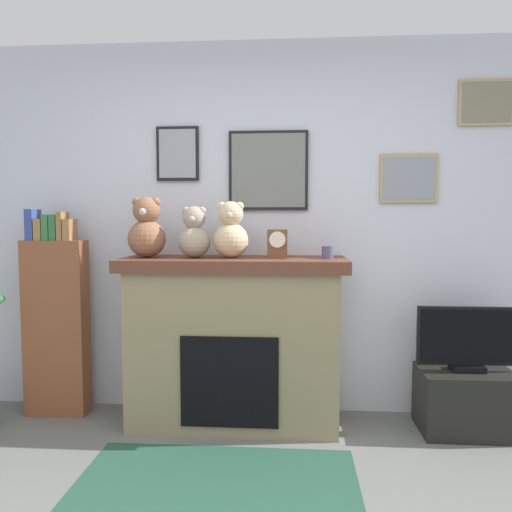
{
  "coord_description": "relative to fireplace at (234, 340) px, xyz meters",
  "views": [
    {
      "loc": [
        0.17,
        -1.57,
        1.36
      ],
      "look_at": [
        -0.07,
        1.68,
        1.13
      ],
      "focal_mm": 34.96,
      "sensor_mm": 36.0,
      "label": 1
    }
  ],
  "objects": [
    {
      "name": "back_wall",
      "position": [
        0.22,
        0.32,
        0.74
      ],
      "size": [
        5.2,
        0.15,
        2.6
      ],
      "color": "silver",
      "rests_on": "ground_plane"
    },
    {
      "name": "teddy_bear_brown",
      "position": [
        -0.02,
        -0.02,
        0.72
      ],
      "size": [
        0.23,
        0.23,
        0.37
      ],
      "color": "#D1B98F",
      "rests_on": "fireplace"
    },
    {
      "name": "area_rug",
      "position": [
        0.0,
        -0.94,
        -0.56
      ],
      "size": [
        1.47,
        1.14,
        0.01
      ],
      "primitive_type": "cube",
      "color": "#244C3A",
      "rests_on": "ground_plane"
    },
    {
      "name": "bookshelf",
      "position": [
        -1.26,
        0.06,
        0.1
      ],
      "size": [
        0.43,
        0.16,
        1.43
      ],
      "color": "brown",
      "rests_on": "ground_plane"
    },
    {
      "name": "tv_stand",
      "position": [
        1.5,
        -0.04,
        -0.36
      ],
      "size": [
        0.59,
        0.4,
        0.4
      ],
      "primitive_type": "cube",
      "color": "black",
      "rests_on": "ground_plane"
    },
    {
      "name": "television",
      "position": [
        1.5,
        -0.04,
        0.04
      ],
      "size": [
        0.64,
        0.14,
        0.41
      ],
      "color": "black",
      "rests_on": "tv_stand"
    },
    {
      "name": "candle_jar",
      "position": [
        0.61,
        -0.02,
        0.59
      ],
      "size": [
        0.07,
        0.07,
        0.08
      ],
      "primitive_type": "cylinder",
      "color": "#4C517A",
      "rests_on": "fireplace"
    },
    {
      "name": "fireplace",
      "position": [
        0.0,
        0.0,
        0.0
      ],
      "size": [
        1.47,
        0.59,
        1.11
      ],
      "color": "#8C7E59",
      "rests_on": "ground_plane"
    },
    {
      "name": "teddy_bear_grey",
      "position": [
        -0.58,
        -0.02,
        0.73
      ],
      "size": [
        0.25,
        0.25,
        0.4
      ],
      "color": "#8C5E42",
      "rests_on": "fireplace"
    },
    {
      "name": "teddy_bear_tan",
      "position": [
        -0.26,
        -0.02,
        0.7
      ],
      "size": [
        0.21,
        0.21,
        0.34
      ],
      "color": "tan",
      "rests_on": "fireplace"
    },
    {
      "name": "mantel_clock",
      "position": [
        0.29,
        -0.02,
        0.64
      ],
      "size": [
        0.13,
        0.1,
        0.19
      ],
      "color": "brown",
      "rests_on": "fireplace"
    }
  ]
}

